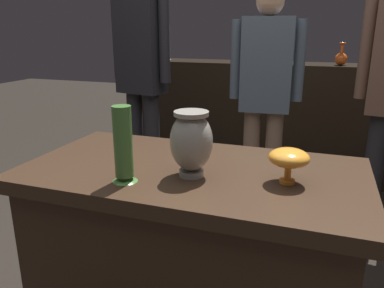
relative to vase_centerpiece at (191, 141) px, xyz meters
name	(u,v)px	position (x,y,z in m)	size (l,w,h in m)	color
display_plinth	(193,264)	(-0.02, 0.07, -0.52)	(1.20, 0.64, 0.80)	#382619
back_display_shelf	(272,119)	(-0.02, 2.27, -0.43)	(2.60, 0.40, 0.99)	black
vase_centerpiece	(191,141)	(0.00, 0.00, 0.00)	(0.14, 0.14, 0.22)	gray
vase_tall_behind	(123,147)	(-0.19, -0.11, 0.00)	(0.08, 0.08, 0.25)	#477A38
vase_left_accent	(289,159)	(0.31, 0.04, -0.04)	(0.13, 0.13, 0.11)	orange
shelf_vase_far_left	(165,43)	(-1.06, 2.29, 0.22)	(0.11, 0.11, 0.32)	silver
shelf_vase_center	(277,56)	(-0.02, 2.32, 0.13)	(0.10, 0.10, 0.19)	silver
shelf_vase_right	(341,58)	(0.50, 2.22, 0.13)	(0.10, 0.10, 0.18)	#E55B1E
visitor_center_back	(265,90)	(0.03, 1.38, -0.03)	(0.47, 0.20, 1.52)	#846B56
visitor_near_left	(141,68)	(-0.80, 1.26, 0.09)	(0.46, 0.24, 1.71)	#232328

